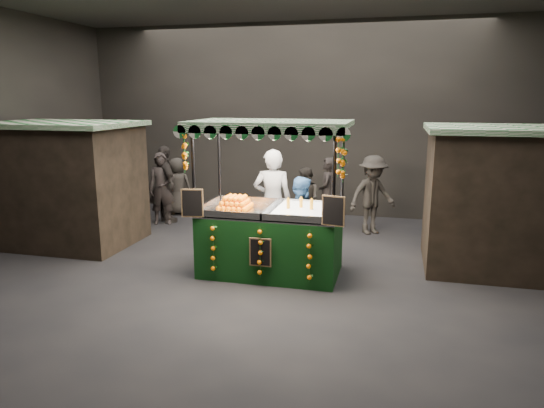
# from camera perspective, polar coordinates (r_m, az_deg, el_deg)

# --- Properties ---
(ground) EXTENTS (12.00, 12.00, 0.00)m
(ground) POSITION_cam_1_polar(r_m,az_deg,el_deg) (8.86, -2.42, -8.23)
(ground) COLOR black
(ground) RESTS_ON ground
(market_hall) EXTENTS (12.10, 10.10, 5.05)m
(market_hall) POSITION_cam_1_polar(r_m,az_deg,el_deg) (8.30, -2.64, 14.19)
(market_hall) COLOR black
(market_hall) RESTS_ON ground
(neighbour_stall_left) EXTENTS (3.00, 2.20, 2.60)m
(neighbour_stall_left) POSITION_cam_1_polar(r_m,az_deg,el_deg) (11.38, -22.73, 2.25)
(neighbour_stall_left) COLOR black
(neighbour_stall_left) RESTS_ON ground
(neighbour_stall_right) EXTENTS (3.00, 2.20, 2.60)m
(neighbour_stall_right) POSITION_cam_1_polar(r_m,az_deg,el_deg) (9.83, 25.70, 0.52)
(neighbour_stall_right) COLOR black
(neighbour_stall_right) RESTS_ON ground
(juice_stall) EXTENTS (2.80, 1.65, 2.71)m
(juice_stall) POSITION_cam_1_polar(r_m,az_deg,el_deg) (8.69, -0.15, -2.81)
(juice_stall) COLOR black
(juice_stall) RESTS_ON ground
(vendor_grey) EXTENTS (0.84, 0.61, 2.12)m
(vendor_grey) POSITION_cam_1_polar(r_m,az_deg,el_deg) (9.79, 0.08, 0.22)
(vendor_grey) COLOR gray
(vendor_grey) RESTS_ON ground
(vendor_blue) EXTENTS (0.93, 0.81, 1.64)m
(vendor_blue) POSITION_cam_1_polar(r_m,az_deg,el_deg) (9.45, 3.21, -1.72)
(vendor_blue) COLOR navy
(vendor_blue) RESTS_ON ground
(shopper_0) EXTENTS (0.75, 0.60, 1.78)m
(shopper_0) POSITION_cam_1_polar(r_m,az_deg,el_deg) (12.46, -12.63, 1.76)
(shopper_0) COLOR #292221
(shopper_0) RESTS_ON ground
(shopper_1) EXTENTS (0.91, 0.93, 1.51)m
(shopper_1) POSITION_cam_1_polar(r_m,az_deg,el_deg) (11.55, 3.91, 0.51)
(shopper_1) COLOR #292521
(shopper_1) RESTS_ON ground
(shopper_2) EXTENTS (1.14, 1.12, 1.93)m
(shopper_2) POSITION_cam_1_polar(r_m,az_deg,el_deg) (12.58, -12.23, 2.22)
(shopper_2) COLOR #292421
(shopper_2) RESTS_ON ground
(shopper_3) EXTENTS (1.34, 1.24, 1.82)m
(shopper_3) POSITION_cam_1_polar(r_m,az_deg,el_deg) (11.50, 11.53, 1.03)
(shopper_3) COLOR #2B2723
(shopper_3) RESTS_ON ground
(shopper_4) EXTENTS (0.82, 0.61, 1.53)m
(shopper_4) POSITION_cam_1_polar(r_m,az_deg,el_deg) (13.43, -10.89, 2.05)
(shopper_4) COLOR #2C2824
(shopper_4) RESTS_ON ground
(shopper_5) EXTENTS (1.45, 1.76, 1.89)m
(shopper_5) POSITION_cam_1_polar(r_m,az_deg,el_deg) (12.18, 23.90, 1.02)
(shopper_5) COLOR black
(shopper_5) RESTS_ON ground
(shopper_6) EXTENTS (0.43, 0.64, 1.70)m
(shopper_6) POSITION_cam_1_polar(r_m,az_deg,el_deg) (11.90, 6.37, 1.30)
(shopper_6) COLOR black
(shopper_6) RESTS_ON ground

